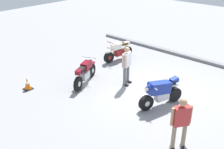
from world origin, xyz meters
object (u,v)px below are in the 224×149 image
motorcycle_blue_sportbike (161,92)px  person_in_white_shirt (127,63)px  motorcycle_cream_vintage (119,51)px  traffic_cone (27,84)px  motorcycle_maroon_cruiser (85,73)px  person_in_red_shirt (181,121)px

motorcycle_blue_sportbike → person_in_white_shirt: (-2.12, 0.54, 0.42)m
motorcycle_cream_vintage → person_in_white_shirt: size_ratio=1.11×
traffic_cone → person_in_white_shirt: bearing=48.5°
motorcycle_maroon_cruiser → motorcycle_cream_vintage: bearing=-9.2°
motorcycle_cream_vintage → person_in_red_shirt: 7.37m
motorcycle_cream_vintage → motorcycle_blue_sportbike: bearing=66.9°
person_in_red_shirt → motorcycle_blue_sportbike: bearing=169.5°
person_in_white_shirt → person_in_red_shirt: person_in_white_shirt is taller
motorcycle_cream_vintage → person_in_red_shirt: person_in_red_shirt is taller
motorcycle_cream_vintage → traffic_cone: bearing=-0.4°
person_in_red_shirt → traffic_cone: bearing=-137.6°
person_in_white_shirt → person_in_red_shirt: 4.48m
motorcycle_blue_sportbike → traffic_cone: motorcycle_blue_sportbike is taller
person_in_red_shirt → motorcycle_maroon_cruiser: bearing=-157.3°
person_in_white_shirt → motorcycle_blue_sportbike: bearing=-28.8°
motorcycle_blue_sportbike → traffic_cone: (-4.98, -2.69, -0.33)m
motorcycle_maroon_cruiser → traffic_cone: motorcycle_maroon_cruiser is taller
motorcycle_blue_sportbike → person_in_red_shirt: size_ratio=1.09×
motorcycle_blue_sportbike → motorcycle_cream_vintage: bearing=-101.5°
motorcycle_cream_vintage → person_in_red_shirt: (6.01, -4.25, 0.52)m
motorcycle_maroon_cruiser → traffic_cone: 2.51m
motorcycle_cream_vintage → traffic_cone: motorcycle_cream_vintage is taller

